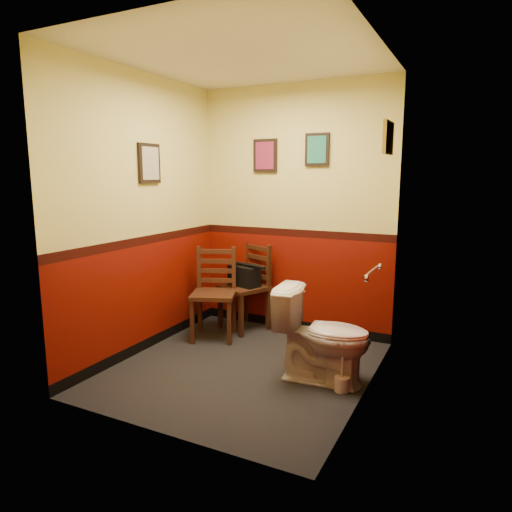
# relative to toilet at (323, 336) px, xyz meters

# --- Properties ---
(floor) EXTENTS (2.20, 2.40, 0.00)m
(floor) POSITION_rel_toilet_xyz_m (-0.72, -0.08, -0.40)
(floor) COLOR black
(floor) RESTS_ON ground
(ceiling) EXTENTS (2.20, 2.40, 0.00)m
(ceiling) POSITION_rel_toilet_xyz_m (-0.72, -0.08, 2.30)
(ceiling) COLOR silver
(ceiling) RESTS_ON ground
(wall_back) EXTENTS (2.20, 0.00, 2.70)m
(wall_back) POSITION_rel_toilet_xyz_m (-0.72, 1.12, 0.95)
(wall_back) COLOR #5F0C04
(wall_back) RESTS_ON ground
(wall_front) EXTENTS (2.20, 0.00, 2.70)m
(wall_front) POSITION_rel_toilet_xyz_m (-0.72, -1.28, 0.95)
(wall_front) COLOR #5F0C04
(wall_front) RESTS_ON ground
(wall_left) EXTENTS (0.00, 2.40, 2.70)m
(wall_left) POSITION_rel_toilet_xyz_m (-1.82, -0.08, 0.95)
(wall_left) COLOR #5F0C04
(wall_left) RESTS_ON ground
(wall_right) EXTENTS (0.00, 2.40, 2.70)m
(wall_right) POSITION_rel_toilet_xyz_m (0.38, -0.08, 0.95)
(wall_right) COLOR #5F0C04
(wall_right) RESTS_ON ground
(grab_bar) EXTENTS (0.05, 0.56, 0.06)m
(grab_bar) POSITION_rel_toilet_xyz_m (0.35, 0.17, 0.55)
(grab_bar) COLOR silver
(grab_bar) RESTS_ON wall_right
(framed_print_back_a) EXTENTS (0.28, 0.04, 0.36)m
(framed_print_back_a) POSITION_rel_toilet_xyz_m (-1.07, 1.10, 1.55)
(framed_print_back_a) COLOR black
(framed_print_back_a) RESTS_ON wall_back
(framed_print_back_b) EXTENTS (0.26, 0.04, 0.34)m
(framed_print_back_b) POSITION_rel_toilet_xyz_m (-0.47, 1.10, 1.60)
(framed_print_back_b) COLOR black
(framed_print_back_b) RESTS_ON wall_back
(framed_print_left) EXTENTS (0.04, 0.30, 0.38)m
(framed_print_left) POSITION_rel_toilet_xyz_m (-1.80, 0.02, 1.45)
(framed_print_left) COLOR black
(framed_print_left) RESTS_ON wall_left
(framed_print_right) EXTENTS (0.04, 0.34, 0.28)m
(framed_print_right) POSITION_rel_toilet_xyz_m (0.36, 0.52, 1.65)
(framed_print_right) COLOR olive
(framed_print_right) RESTS_ON wall_right
(toilet) EXTENTS (0.85, 0.52, 0.80)m
(toilet) POSITION_rel_toilet_xyz_m (0.00, 0.00, 0.00)
(toilet) COLOR white
(toilet) RESTS_ON floor
(toilet_brush) EXTENTS (0.12, 0.12, 0.43)m
(toilet_brush) POSITION_rel_toilet_xyz_m (0.21, -0.12, -0.33)
(toilet_brush) COLOR silver
(toilet_brush) RESTS_ON floor
(chair_left) EXTENTS (0.59, 0.59, 0.97)m
(chair_left) POSITION_rel_toilet_xyz_m (-1.39, 0.52, 0.09)
(chair_left) COLOR #442314
(chair_left) RESTS_ON floor
(chair_right) EXTENTS (0.60, 0.60, 0.97)m
(chair_right) POSITION_rel_toilet_xyz_m (-1.20, 0.92, 0.09)
(chair_right) COLOR #442314
(chair_right) RESTS_ON floor
(handbag) EXTENTS (0.40, 0.28, 0.26)m
(handbag) POSITION_rel_toilet_xyz_m (-1.22, 0.88, 0.23)
(handbag) COLOR black
(handbag) RESTS_ON chair_right
(tp_stack) EXTENTS (0.25, 0.15, 0.43)m
(tp_stack) POSITION_rel_toilet_xyz_m (-0.77, 1.00, -0.22)
(tp_stack) COLOR silver
(tp_stack) RESTS_ON floor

